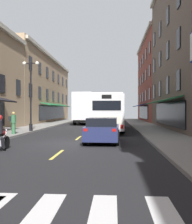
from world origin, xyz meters
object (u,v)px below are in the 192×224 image
box_truck (85,109)px  pedestrian_near (13,122)px  motorcycle_rider (0,136)px  sedan_near (91,117)px  transit_bus (110,112)px  sedan_mid (103,130)px  street_lamp_twin (31,93)px

box_truck → pedestrian_near: box_truck is taller
pedestrian_near → motorcycle_rider: bearing=26.9°
sedan_near → pedestrian_near: (-3.31, -25.91, 0.24)m
transit_bus → box_truck: bearing=110.1°
sedan_mid → pedestrian_near: (-6.68, 3.26, 0.26)m
box_truck → street_lamp_twin: (-3.09, -13.01, 1.25)m
transit_bus → street_lamp_twin: bearing=-153.2°
sedan_near → street_lamp_twin: street_lamp_twin is taller
sedan_mid → motorcycle_rider: size_ratio=2.10×
sedan_near → sedan_mid: 29.37m
box_truck → street_lamp_twin: bearing=-103.4°
motorcycle_rider → street_lamp_twin: (-1.82, 9.87, 2.65)m
sedan_near → sedan_mid: sedan_near is taller
motorcycle_rider → pedestrian_near: size_ratio=1.27×
transit_bus → sedan_mid: 9.61m
motorcycle_rider → pedestrian_near: pedestrian_near is taller
transit_bus → motorcycle_rider: size_ratio=5.89×
box_truck → motorcycle_rider: 22.97m
box_truck → transit_bus: bearing=-69.9°
sedan_near → street_lamp_twin: (-2.97, -22.97, 2.61)m
pedestrian_near → sedan_mid: bearing=73.6°
sedan_near → street_lamp_twin: 23.31m
sedan_near → pedestrian_near: pedestrian_near is taller
transit_bus → street_lamp_twin: 7.62m
transit_bus → sedan_near: (-3.66, 19.62, -0.94)m
motorcycle_rider → street_lamp_twin: size_ratio=0.35×
sedan_near → motorcycle_rider: (-1.15, -32.85, -0.04)m
box_truck → sedan_mid: 19.53m
transit_bus → box_truck: 10.30m
pedestrian_near → street_lamp_twin: bearing=-177.0°
transit_bus → box_truck: box_truck is taller
box_truck → sedan_near: 10.05m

